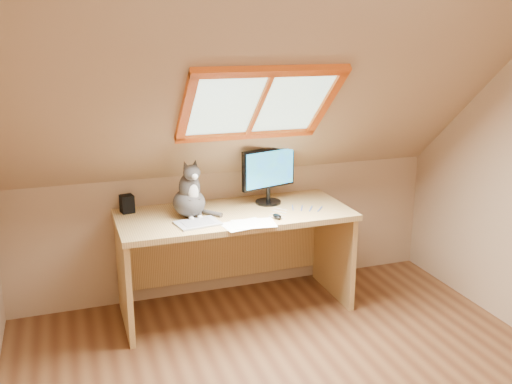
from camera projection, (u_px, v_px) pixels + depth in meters
name	position (u px, v px, depth m)	size (l,w,h in m)	color
room_shell	(337.00, 172.00, 2.73)	(3.52, 3.52, 2.41)	tan
desk	(232.00, 238.00, 4.35)	(1.72, 0.75, 0.79)	tan
monitor	(269.00, 172.00, 4.37)	(0.46, 0.20, 0.43)	black
cat	(189.00, 196.00, 4.09)	(0.28, 0.32, 0.43)	#4A4542
desk_speaker	(127.00, 204.00, 4.20)	(0.09, 0.09, 0.13)	black
graphics_tablet	(198.00, 223.00, 3.96)	(0.29, 0.21, 0.01)	#B2B2B7
mouse	(277.00, 216.00, 4.08)	(0.06, 0.10, 0.03)	black
papers	(240.00, 223.00, 3.97)	(0.33, 0.27, 0.00)	white
cables	(296.00, 210.00, 4.25)	(0.51, 0.26, 0.01)	silver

